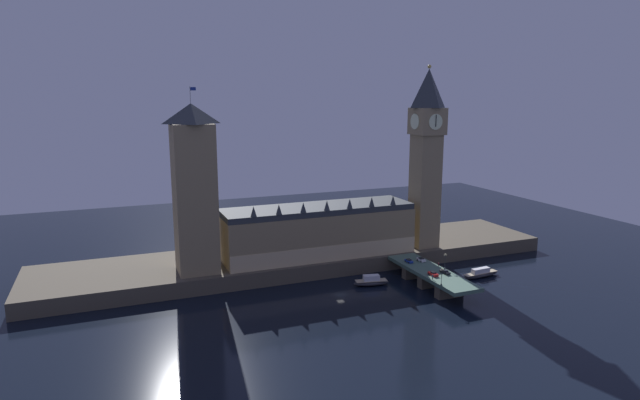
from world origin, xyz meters
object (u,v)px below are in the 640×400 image
object	(u,v)px
car_northbound_trail	(433,274)
car_southbound_lead	(445,272)
pedestrian_near_rail	(433,277)
street_lamp_mid	(445,259)
car_southbound_trail	(421,260)
car_northbound_lead	(409,261)
boat_downstream	(480,274)
victoria_tower	(194,189)
clock_tower	(426,153)
boat_upstream	(371,282)
street_lamp_near	(442,275)
pedestrian_mid_walk	(439,264)

from	to	relation	value
car_northbound_trail	car_southbound_lead	world-z (taller)	car_northbound_trail
car_southbound_lead	pedestrian_near_rail	xyz separation A→B (m)	(-8.20, -3.99, 0.34)
street_lamp_mid	pedestrian_near_rail	bearing A→B (deg)	-142.68
car_southbound_trail	pedestrian_near_rail	world-z (taller)	pedestrian_near_rail
car_northbound_lead	boat_downstream	xyz separation A→B (m)	(27.28, -10.33, -5.66)
boat_downstream	victoria_tower	bearing A→B (deg)	163.35
clock_tower	boat_upstream	distance (m)	63.10
car_northbound_lead	pedestrian_near_rail	world-z (taller)	pedestrian_near_rail
car_southbound_lead	boat_downstream	size ratio (longest dim) A/B	0.25
car_southbound_trail	pedestrian_near_rail	bearing A→B (deg)	-111.95
car_northbound_trail	boat_downstream	distance (m)	28.69
victoria_tower	street_lamp_mid	distance (m)	98.62
clock_tower	street_lamp_near	distance (m)	63.62
victoria_tower	car_southbound_trail	size ratio (longest dim) A/B	15.85
car_northbound_trail	street_lamp_near	xyz separation A→B (m)	(-3.13, -9.80, 3.19)
boat_upstream	car_northbound_trail	bearing A→B (deg)	-39.38
victoria_tower	street_lamp_mid	xyz separation A→B (m)	(88.42, -33.91, -27.55)
clock_tower	car_northbound_trail	world-z (taller)	clock_tower
victoria_tower	car_northbound_lead	world-z (taller)	victoria_tower
car_northbound_lead	car_northbound_trail	bearing A→B (deg)	-90.00
car_northbound_trail	street_lamp_mid	world-z (taller)	street_lamp_mid
car_northbound_trail	car_southbound_lead	bearing A→B (deg)	2.77
car_northbound_lead	pedestrian_mid_walk	world-z (taller)	pedestrian_mid_walk
pedestrian_near_rail	clock_tower	bearing A→B (deg)	61.70
street_lamp_near	car_northbound_lead	bearing A→B (deg)	83.36
car_southbound_trail	pedestrian_near_rail	xyz separation A→B (m)	(-8.20, -20.35, 0.29)
car_southbound_lead	boat_upstream	xyz separation A→B (m)	(-23.44, 14.49, -5.52)
clock_tower	victoria_tower	size ratio (longest dim) A/B	1.14
car_southbound_lead	boat_downstream	bearing A→B (deg)	16.69
pedestrian_near_rail	car_northbound_trail	bearing A→B (deg)	53.69
boat_upstream	boat_downstream	size ratio (longest dim) A/B	0.79
street_lamp_mid	car_southbound_lead	bearing A→B (deg)	-123.93
clock_tower	car_southbound_trail	xyz separation A→B (m)	(-13.51, -19.97, -40.67)
car_northbound_trail	street_lamp_mid	xyz separation A→B (m)	(8.60, 4.92, 3.19)
car_southbound_lead	street_lamp_near	distance (m)	13.63
boat_upstream	boat_downstream	xyz separation A→B (m)	(45.25, -7.95, -0.13)
car_southbound_trail	street_lamp_mid	size ratio (longest dim) A/B	0.70
victoria_tower	car_southbound_trail	distance (m)	93.33
clock_tower	pedestrian_mid_walk	xyz separation A→B (m)	(-10.77, -28.06, -40.49)
car_northbound_trail	pedestrian_near_rail	world-z (taller)	pedestrian_near_rail
car_northbound_lead	car_northbound_trail	size ratio (longest dim) A/B	0.90
car_southbound_lead	car_southbound_trail	world-z (taller)	car_southbound_trail
car_southbound_trail	boat_downstream	xyz separation A→B (m)	(21.81, -9.83, -5.70)
clock_tower	car_southbound_lead	size ratio (longest dim) A/B	17.21
car_southbound_lead	street_lamp_mid	size ratio (longest dim) A/B	0.73
street_lamp_mid	boat_downstream	distance (m)	20.77
car_northbound_trail	boat_upstream	world-z (taller)	car_northbound_trail
car_southbound_lead	boat_downstream	xyz separation A→B (m)	(21.81, 6.54, -5.64)
victoria_tower	car_southbound_lead	distance (m)	98.54
car_southbound_lead	car_southbound_trail	bearing A→B (deg)	90.00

